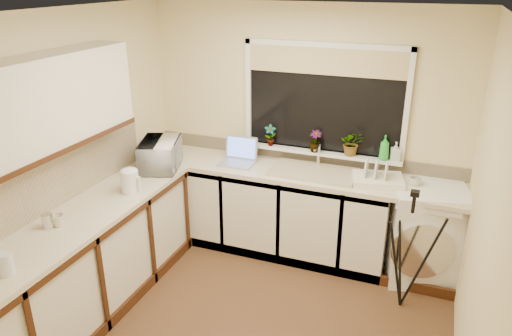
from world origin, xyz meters
The scene contains 33 objects.
floor centered at (0.00, 0.00, 0.00)m, with size 3.20×3.20×0.00m, color #523720.
ceiling centered at (0.00, 0.00, 2.45)m, with size 3.20×3.20×0.00m, color white.
wall_back centered at (0.00, 1.50, 1.23)m, with size 3.20×3.20×0.00m, color beige.
wall_front centered at (0.00, -1.50, 1.23)m, with size 3.20×3.20×0.00m, color beige.
wall_left centered at (-1.60, 0.00, 1.23)m, with size 3.00×3.00×0.00m, color beige.
wall_right centered at (1.60, 0.00, 1.23)m, with size 3.00×3.00×0.00m, color beige.
base_cabinet_back centered at (-0.33, 1.20, 0.43)m, with size 2.55×0.60×0.86m, color silver.
base_cabinet_left centered at (-1.30, -0.30, 0.43)m, with size 0.54×2.40×0.86m, color silver.
worktop_back centered at (0.00, 1.20, 0.88)m, with size 3.20×0.60×0.04m, color beige.
worktop_left centered at (-1.30, -0.30, 0.88)m, with size 0.60×2.40×0.04m, color beige.
upper_cabinet centered at (-1.44, -0.45, 1.80)m, with size 0.28×1.90×0.70m, color silver.
splashback_left centered at (-1.59, -0.30, 1.12)m, with size 0.02×2.40×0.45m, color beige.
splashback_back centered at (0.00, 1.49, 0.97)m, with size 3.20×0.02×0.14m, color beige.
window_glass centered at (0.20, 1.49, 1.55)m, with size 1.50×0.02×1.00m, color black.
window_blind centered at (0.20, 1.46, 1.92)m, with size 1.50×0.02×0.25m, color tan.
windowsill centered at (0.20, 1.43, 1.04)m, with size 1.60×0.14×0.03m, color white.
sink centered at (0.20, 1.20, 0.91)m, with size 0.82×0.46×0.03m, color tan.
faucet centered at (0.20, 1.38, 1.02)m, with size 0.03×0.03×0.24m, color silver.
washing_machine centered at (1.28, 1.24, 0.46)m, with size 0.64×0.62×0.91m, color white.
laptop centered at (-0.58, 1.21, 0.97)m, with size 0.35×0.29×0.25m.
kettle centered at (-1.18, 0.20, 1.00)m, with size 0.15×0.15×0.20m, color white.
dish_rack centered at (0.81, 1.17, 0.93)m, with size 0.45×0.34×0.07m, color white.
tripod centered at (1.16, 0.68, 0.55)m, with size 0.53×0.53×1.09m, color black, non-canonical shape.
glass_jug centered at (-1.20, -1.13, 0.97)m, with size 0.10×0.10×0.15m, color silver.
steel_jar centered at (-1.39, -0.56, 0.96)m, with size 0.08×0.08×0.11m, color silver.
microwave centered at (-1.24, 0.79, 1.04)m, with size 0.51×0.35×0.28m, color white.
plant_a centered at (-0.31, 1.40, 1.16)m, with size 0.12×0.08×0.22m, color #999999.
plant_c centered at (0.16, 1.40, 1.16)m, with size 0.12×0.12×0.21m, color #999999.
plant_d centered at (0.51, 1.42, 1.17)m, with size 0.22×0.19×0.24m, color #999999.
soap_bottle_green centered at (0.82, 1.41, 1.17)m, with size 0.09×0.09×0.24m, color green.
soap_bottle_clear centered at (0.92, 1.43, 1.14)m, with size 0.08×0.08×0.18m, color #999999.
cup_back centered at (1.13, 1.23, 0.94)m, with size 0.11×0.11×0.09m, color beige.
cup_left centered at (-1.34, -0.51, 0.95)m, with size 0.10×0.10×0.09m, color beige.
Camera 1 is at (1.23, -3.00, 2.69)m, focal length 33.91 mm.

